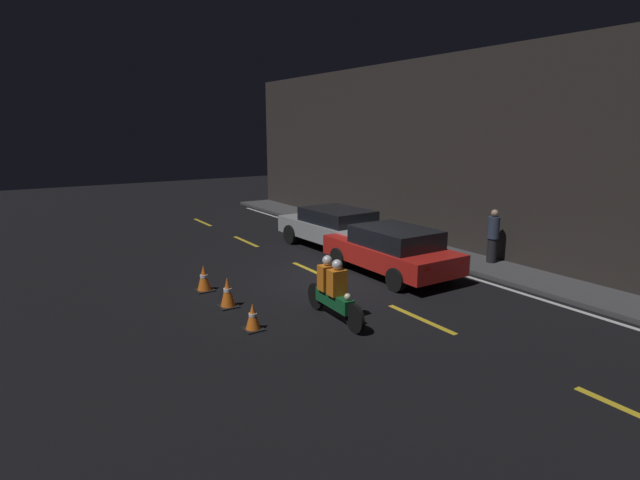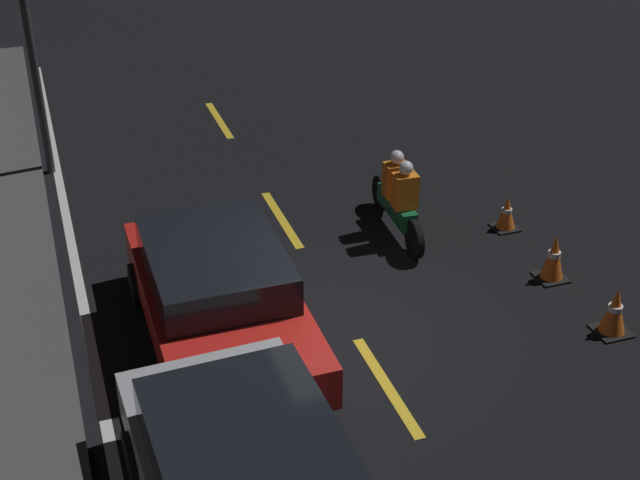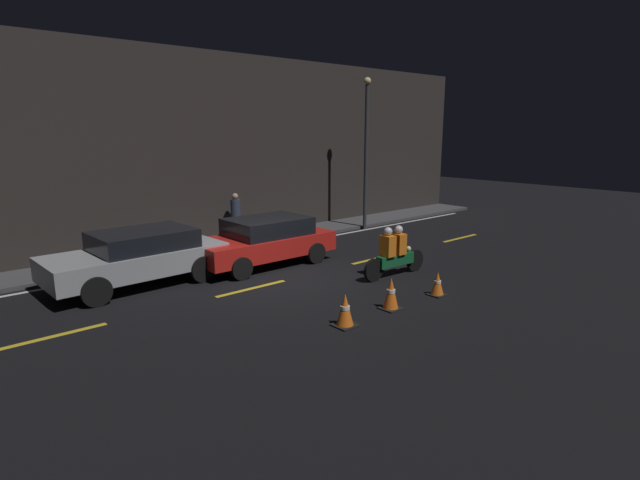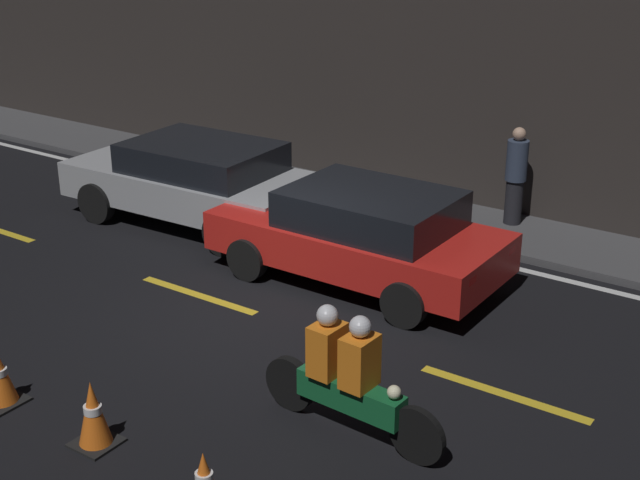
% 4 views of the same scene
% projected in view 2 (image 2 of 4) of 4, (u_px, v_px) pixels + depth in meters
% --- Properties ---
extents(ground_plane, '(56.00, 56.00, 0.00)m').
position_uv_depth(ground_plane, '(358.00, 340.00, 11.72)').
color(ground_plane, black).
extents(raised_curb, '(28.00, 1.69, 0.12)m').
position_uv_depth(raised_curb, '(5.00, 408.00, 10.45)').
color(raised_curb, '#424244').
rests_on(raised_curb, ground).
extents(lane_dash_c, '(2.00, 0.14, 0.01)m').
position_uv_depth(lane_dash_c, '(387.00, 385.00, 10.89)').
color(lane_dash_c, gold).
rests_on(lane_dash_c, ground).
extents(lane_dash_d, '(2.00, 0.14, 0.01)m').
position_uv_depth(lane_dash_d, '(282.00, 219.00, 14.59)').
color(lane_dash_d, gold).
rests_on(lane_dash_d, ground).
extents(lane_dash_e, '(2.00, 0.14, 0.01)m').
position_uv_depth(lane_dash_e, '(219.00, 120.00, 18.28)').
color(lane_dash_e, gold).
rests_on(lane_dash_e, ground).
extents(lane_solid_kerb, '(25.20, 0.14, 0.01)m').
position_uv_depth(lane_solid_kerb, '(100.00, 392.00, 10.78)').
color(lane_solid_kerb, silver).
rests_on(lane_solid_kerb, ground).
extents(taxi_red, '(4.13, 1.99, 1.36)m').
position_uv_depth(taxi_red, '(219.00, 294.00, 11.34)').
color(taxi_red, red).
rests_on(taxi_red, ground).
extents(motorcycle, '(2.19, 0.40, 1.37)m').
position_uv_depth(motorcycle, '(399.00, 198.00, 13.85)').
color(motorcycle, black).
rests_on(motorcycle, ground).
extents(traffic_cone_near, '(0.45, 0.45, 0.68)m').
position_uv_depth(traffic_cone_near, '(615.00, 311.00, 11.70)').
color(traffic_cone_near, black).
rests_on(traffic_cone_near, ground).
extents(traffic_cone_mid, '(0.44, 0.44, 0.72)m').
position_uv_depth(traffic_cone_mid, '(554.00, 258.00, 12.85)').
color(traffic_cone_mid, black).
rests_on(traffic_cone_mid, ground).
extents(traffic_cone_far, '(0.39, 0.39, 0.57)m').
position_uv_depth(traffic_cone_far, '(507.00, 213.00, 14.18)').
color(traffic_cone_far, black).
rests_on(traffic_cone_far, ground).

